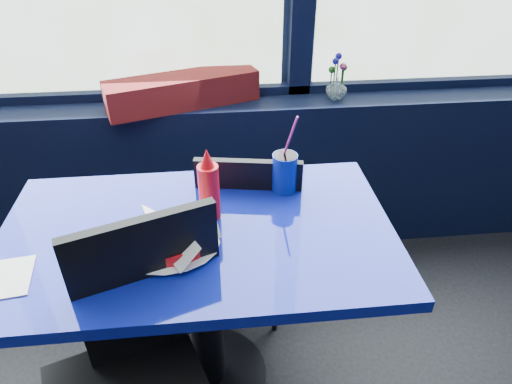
% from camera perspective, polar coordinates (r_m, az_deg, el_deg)
% --- Properties ---
extents(window_sill, '(5.00, 0.26, 0.80)m').
position_cam_1_polar(window_sill, '(2.35, -14.02, 1.53)').
color(window_sill, black).
rests_on(window_sill, ground).
extents(near_table, '(1.20, 0.70, 0.75)m').
position_cam_1_polar(near_table, '(1.52, -6.87, -10.10)').
color(near_table, black).
rests_on(near_table, ground).
extents(chair_near_front, '(0.54, 0.54, 0.94)m').
position_cam_1_polar(chair_near_front, '(1.38, -14.32, -19.65)').
color(chair_near_front, black).
rests_on(chair_near_front, ground).
extents(chair_near_back, '(0.45, 0.45, 0.86)m').
position_cam_1_polar(chair_near_back, '(1.82, -1.75, -4.35)').
color(chair_near_back, black).
rests_on(chair_near_back, ground).
extents(planter_box, '(0.69, 0.37, 0.13)m').
position_cam_1_polar(planter_box, '(2.09, -9.15, 12.41)').
color(planter_box, maroon).
rests_on(planter_box, window_sill).
extents(flower_vase, '(0.11, 0.11, 0.21)m').
position_cam_1_polar(flower_vase, '(2.16, 10.05, 12.99)').
color(flower_vase, silver).
rests_on(flower_vase, window_sill).
extents(food_basket, '(0.27, 0.26, 0.10)m').
position_cam_1_polar(food_basket, '(1.33, -10.84, -5.85)').
color(food_basket, red).
rests_on(food_basket, near_table).
extents(ketchup_bottle, '(0.06, 0.06, 0.24)m').
position_cam_1_polar(ketchup_bottle, '(1.39, -5.91, 0.50)').
color(ketchup_bottle, red).
rests_on(ketchup_bottle, near_table).
extents(soda_cup, '(0.08, 0.08, 0.29)m').
position_cam_1_polar(soda_cup, '(1.54, 3.59, 2.55)').
color(soda_cup, '#0D2294').
rests_on(soda_cup, near_table).
extents(napkin, '(0.18, 0.18, 0.00)m').
position_cam_1_polar(napkin, '(1.41, -29.29, -9.47)').
color(napkin, white).
rests_on(napkin, near_table).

